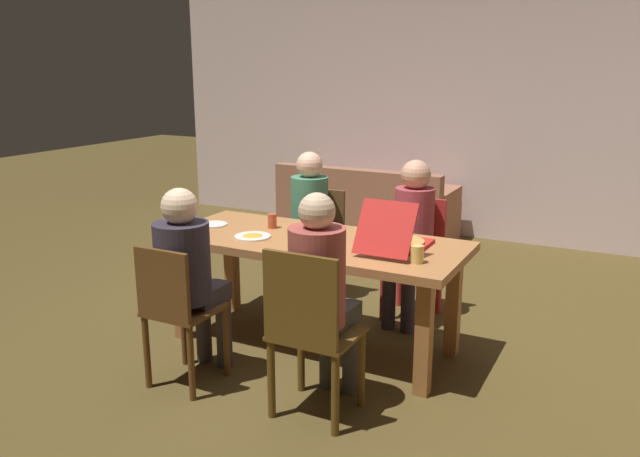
# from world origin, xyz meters

# --- Properties ---
(ground_plane) EXTENTS (20.00, 20.00, 0.00)m
(ground_plane) POSITION_xyz_m (0.00, 0.00, 0.00)
(ground_plane) COLOR #4E3D1C
(back_wall) EXTENTS (7.13, 0.12, 2.83)m
(back_wall) POSITION_xyz_m (0.00, 3.39, 1.41)
(back_wall) COLOR beige
(back_wall) RESTS_ON ground
(dining_table) EXTENTS (2.02, 0.86, 0.77)m
(dining_table) POSITION_xyz_m (0.00, 0.00, 0.67)
(dining_table) COLOR #A76B3B
(dining_table) RESTS_ON ground
(chair_0) EXTENTS (0.45, 0.40, 0.97)m
(chair_0) POSITION_xyz_m (0.43, -0.85, 0.53)
(chair_0) COLOR #593C15
(chair_0) RESTS_ON ground
(person_0) EXTENTS (0.31, 0.49, 1.25)m
(person_0) POSITION_xyz_m (0.43, -0.71, 0.73)
(person_0) COLOR #3D3A37
(person_0) RESTS_ON ground
(chair_1) EXTENTS (0.39, 0.42, 0.90)m
(chair_1) POSITION_xyz_m (0.43, 0.88, 0.48)
(chair_1) COLOR #AD2927
(chair_1) RESTS_ON ground
(person_1) EXTENTS (0.29, 0.48, 1.22)m
(person_1) POSITION_xyz_m (0.43, 0.74, 0.72)
(person_1) COLOR #373242
(person_1) RESTS_ON ground
(chair_2) EXTENTS (0.39, 0.40, 0.89)m
(chair_2) POSITION_xyz_m (-0.44, -0.89, 0.50)
(chair_2) COLOR brown
(chair_2) RESTS_ON ground
(person_2) EXTENTS (0.33, 0.48, 1.21)m
(person_2) POSITION_xyz_m (-0.44, -0.76, 0.72)
(person_2) COLOR #3B333A
(person_2) RESTS_ON ground
(chair_3) EXTENTS (0.45, 0.42, 0.90)m
(chair_3) POSITION_xyz_m (-0.44, 0.85, 0.50)
(chair_3) COLOR brown
(chair_3) RESTS_ON ground
(person_3) EXTENTS (0.30, 0.53, 1.23)m
(person_3) POSITION_xyz_m (-0.44, 0.70, 0.72)
(person_3) COLOR #3B3C39
(person_3) RESTS_ON ground
(pizza_box_0) EXTENTS (0.35, 0.54, 0.33)m
(pizza_box_0) POSITION_xyz_m (0.57, 0.06, 0.81)
(pizza_box_0) COLOR red
(pizza_box_0) RESTS_ON dining_table
(plate_0) EXTENTS (0.20, 0.20, 0.01)m
(plate_0) POSITION_xyz_m (-0.81, -0.01, 0.77)
(plate_0) COLOR white
(plate_0) RESTS_ON dining_table
(plate_1) EXTENTS (0.24, 0.24, 0.03)m
(plate_1) POSITION_xyz_m (-0.38, -0.16, 0.78)
(plate_1) COLOR white
(plate_1) RESTS_ON dining_table
(plate_2) EXTENTS (0.22, 0.22, 0.01)m
(plate_2) POSITION_xyz_m (0.20, -0.22, 0.77)
(plate_2) COLOR white
(plate_2) RESTS_ON dining_table
(drinking_glass_0) EXTENTS (0.08, 0.08, 0.11)m
(drinking_glass_0) POSITION_xyz_m (0.79, -0.19, 0.82)
(drinking_glass_0) COLOR #E3C05D
(drinking_glass_0) RESTS_ON dining_table
(drinking_glass_1) EXTENTS (0.06, 0.06, 0.10)m
(drinking_glass_1) POSITION_xyz_m (-0.39, 0.12, 0.82)
(drinking_glass_1) COLOR #BA452A
(drinking_glass_1) RESTS_ON dining_table
(couch) EXTENTS (1.87, 0.88, 0.82)m
(couch) POSITION_xyz_m (-0.79, 2.74, 0.29)
(couch) COLOR #986148
(couch) RESTS_ON ground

